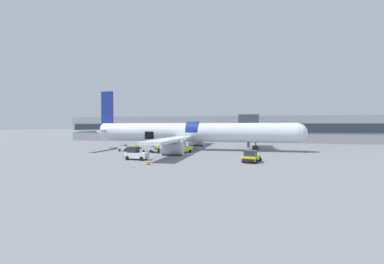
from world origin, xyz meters
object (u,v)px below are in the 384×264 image
(baggage_tug_rear, at_px, (136,154))
(ground_crew_loader_b, at_px, (136,148))
(suitcase_on_tarmac_upright, at_px, (163,151))
(baggage_cart_loading, at_px, (152,149))
(ground_crew_loader_a, at_px, (169,146))
(airplane, at_px, (190,133))
(baggage_tug_lead, at_px, (182,148))
(ground_crew_driver, at_px, (158,148))
(baggage_tug_mid, at_px, (251,157))
(baggage_cart_queued, at_px, (127,148))

(baggage_tug_rear, bearing_deg, ground_crew_loader_b, 114.71)
(ground_crew_loader_b, height_order, suitcase_on_tarmac_upright, ground_crew_loader_b)
(baggage_cart_loading, bearing_deg, ground_crew_loader_b, -132.66)
(baggage_cart_loading, relative_size, ground_crew_loader_a, 2.27)
(ground_crew_loader_b, bearing_deg, airplane, 46.48)
(baggage_tug_lead, distance_m, ground_crew_driver, 4.09)
(baggage_tug_lead, height_order, ground_crew_driver, ground_crew_driver)
(airplane, distance_m, ground_crew_loader_b, 10.92)
(baggage_tug_lead, height_order, baggage_cart_loading, baggage_tug_lead)
(ground_crew_loader_a, bearing_deg, baggage_tug_mid, -38.12)
(baggage_tug_rear, distance_m, suitcase_on_tarmac_upright, 8.61)
(ground_crew_driver, bearing_deg, ground_crew_loader_b, -173.94)
(baggage_cart_loading, xyz_separation_m, baggage_cart_queued, (-4.95, 0.81, 0.01))
(suitcase_on_tarmac_upright, bearing_deg, baggage_tug_rear, -96.42)
(baggage_tug_mid, bearing_deg, ground_crew_loader_a, 141.88)
(baggage_tug_rear, height_order, ground_crew_driver, ground_crew_driver)
(suitcase_on_tarmac_upright, bearing_deg, airplane, 65.27)
(ground_crew_loader_a, relative_size, suitcase_on_tarmac_upright, 2.20)
(baggage_tug_rear, xyz_separation_m, baggage_cart_loading, (-1.40, 9.50, -0.22))
(baggage_tug_rear, height_order, suitcase_on_tarmac_upright, baggage_tug_rear)
(baggage_tug_mid, bearing_deg, ground_crew_loader_b, 160.89)
(ground_crew_loader_a, xyz_separation_m, ground_crew_loader_b, (-4.19, -4.75, -0.00))
(baggage_tug_lead, relative_size, ground_crew_loader_a, 1.85)
(ground_crew_driver, bearing_deg, baggage_cart_queued, 159.10)
(baggage_tug_mid, distance_m, baggage_tug_rear, 14.99)
(baggage_tug_rear, height_order, baggage_cart_loading, baggage_tug_rear)
(airplane, relative_size, baggage_tug_rear, 12.24)
(airplane, relative_size, suitcase_on_tarmac_upright, 50.97)
(suitcase_on_tarmac_upright, bearing_deg, baggage_tug_mid, -28.37)
(ground_crew_loader_a, distance_m, suitcase_on_tarmac_upright, 3.59)
(baggage_tug_lead, relative_size, baggage_tug_rear, 0.98)
(baggage_tug_mid, distance_m, ground_crew_loader_b, 19.41)
(ground_crew_loader_a, bearing_deg, baggage_tug_lead, -35.28)
(baggage_tug_lead, xyz_separation_m, baggage_cart_loading, (-5.16, -0.51, -0.24))
(baggage_tug_lead, distance_m, baggage_cart_queued, 10.11)
(baggage_tug_rear, relative_size, baggage_cart_queued, 0.84)
(baggage_tug_mid, distance_m, baggage_cart_loading, 18.44)
(baggage_cart_loading, bearing_deg, suitcase_on_tarmac_upright, -21.84)
(airplane, relative_size, baggage_cart_loading, 10.25)
(baggage_cart_queued, bearing_deg, baggage_cart_loading, -9.28)
(baggage_cart_queued, distance_m, ground_crew_driver, 7.19)
(baggage_cart_loading, xyz_separation_m, ground_crew_loader_b, (-1.98, -2.15, 0.38))
(ground_crew_loader_b, bearing_deg, baggage_tug_rear, -65.29)
(ground_crew_loader_b, height_order, ground_crew_driver, ground_crew_driver)
(ground_crew_loader_a, height_order, suitcase_on_tarmac_upright, ground_crew_loader_a)
(baggage_cart_queued, xyz_separation_m, ground_crew_loader_a, (7.15, 1.79, 0.38))
(baggage_cart_loading, relative_size, ground_crew_loader_b, 2.28)
(baggage_tug_mid, height_order, suitcase_on_tarmac_upright, baggage_tug_mid)
(baggage_tug_mid, xyz_separation_m, suitcase_on_tarmac_upright, (-14.00, 7.56, -0.32))
(ground_crew_loader_b, bearing_deg, baggage_tug_mid, -19.11)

